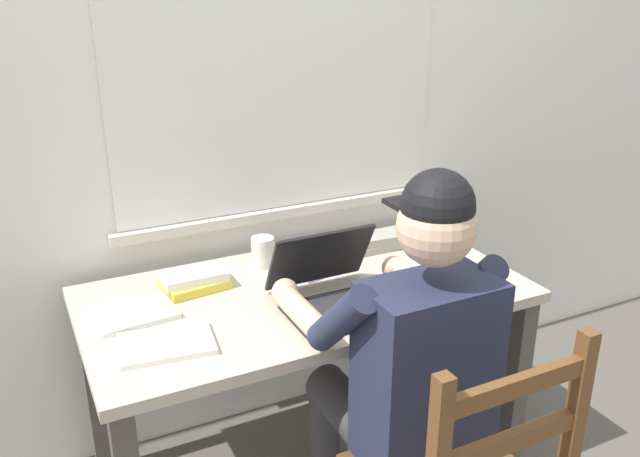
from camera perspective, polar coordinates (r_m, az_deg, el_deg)
name	(u,v)px	position (r m, az deg, el deg)	size (l,w,h in m)	color
back_wall	(250,82)	(2.31, -6.02, 12.38)	(6.00, 0.08, 2.60)	silver
desk	(306,317)	(2.14, -1.24, -7.59)	(1.37, 0.71, 0.71)	#BCB29E
seated_person	(403,360)	(1.83, 7.18, -11.12)	(0.50, 0.60, 1.24)	#232842
laptop	(335,289)	(1.99, 1.28, -5.19)	(0.33, 0.34, 0.21)	black
computer_mouse	(420,288)	(2.10, 8.54, -5.05)	(0.06, 0.10, 0.03)	black
coffee_mug_white	(264,252)	(2.25, -4.87, -2.00)	(0.12, 0.08, 0.10)	silver
coffee_mug_dark	(441,267)	(2.18, 10.35, -3.29)	(0.12, 0.08, 0.09)	black
book_stack_main	(195,281)	(2.13, -10.72, -4.41)	(0.21, 0.16, 0.06)	gold
book_stack_side	(379,241)	(2.40, 5.06, -1.11)	(0.18, 0.11, 0.06)	gray
paper_pile_near_laptop	(134,313)	(2.02, -15.67, -7.02)	(0.23, 0.18, 0.02)	white
paper_pile_back_corner	(166,344)	(1.84, -13.06, -9.64)	(0.25, 0.17, 0.02)	white
landscape_photo_print	(316,273)	(2.21, -0.32, -3.88)	(0.13, 0.09, 0.00)	#7A4293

